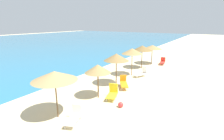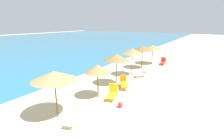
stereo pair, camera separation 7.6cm
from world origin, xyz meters
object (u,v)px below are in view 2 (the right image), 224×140
at_px(beach_umbrella_0, 54,76).
at_px(beach_umbrella_3, 132,51).
at_px(beach_umbrella_4, 143,48).
at_px(lounge_chair_2, 124,83).
at_px(lounge_chair_3, 74,116).
at_px(beach_ball, 120,105).
at_px(lounge_chair_4, 163,62).
at_px(beach_umbrella_1, 98,69).
at_px(beach_umbrella_2, 116,57).
at_px(beach_umbrella_5, 153,47).
at_px(lounge_chair_0, 112,93).
at_px(lounge_chair_1, 142,73).

distance_m(beach_umbrella_0, beach_umbrella_3, 10.02).
height_order(beach_umbrella_4, lounge_chair_2, beach_umbrella_4).
bearing_deg(lounge_chair_3, beach_ball, -135.42).
distance_m(beach_umbrella_3, lounge_chair_4, 7.30).
distance_m(beach_umbrella_1, lounge_chair_4, 13.46).
bearing_deg(beach_ball, beach_umbrella_1, 77.10).
relative_size(beach_umbrella_0, beach_umbrella_2, 1.00).
xyz_separation_m(beach_umbrella_4, lounge_chair_3, (-13.39, -1.42, -2.12)).
bearing_deg(lounge_chair_4, lounge_chair_3, 79.84).
bearing_deg(beach_umbrella_1, beach_umbrella_5, 1.30).
height_order(beach_umbrella_0, beach_umbrella_4, beach_umbrella_0).
bearing_deg(beach_umbrella_2, lounge_chair_4, -7.70).
bearing_deg(beach_ball, lounge_chair_4, 4.65).
height_order(beach_umbrella_0, lounge_chair_0, beach_umbrella_0).
bearing_deg(lounge_chair_2, lounge_chair_0, 63.74).
distance_m(beach_umbrella_0, beach_umbrella_5, 16.36).
relative_size(beach_umbrella_2, lounge_chair_4, 1.95).
relative_size(beach_umbrella_1, beach_umbrella_4, 0.91).
distance_m(lounge_chair_1, lounge_chair_3, 10.12).
xyz_separation_m(beach_umbrella_5, lounge_chair_4, (0.47, -1.38, -1.93)).
height_order(beach_umbrella_3, lounge_chair_2, beach_umbrella_3).
height_order(beach_umbrella_0, beach_umbrella_2, beach_umbrella_2).
distance_m(beach_umbrella_5, lounge_chair_4, 2.42).
bearing_deg(beach_umbrella_4, beach_ball, -165.05).
height_order(beach_umbrella_4, lounge_chair_0, beach_umbrella_4).
bearing_deg(lounge_chair_2, beach_umbrella_2, -50.59).
bearing_deg(lounge_chair_3, beach_umbrella_5, -106.75).
xyz_separation_m(beach_umbrella_1, beach_umbrella_2, (3.15, 0.28, 0.30)).
height_order(beach_umbrella_2, lounge_chair_1, beach_umbrella_2).
relative_size(beach_umbrella_3, beach_umbrella_5, 1.13).
bearing_deg(beach_umbrella_3, lounge_chair_1, -80.24).
xyz_separation_m(beach_umbrella_3, lounge_chair_4, (6.81, -1.39, -2.23)).
bearing_deg(lounge_chair_4, lounge_chair_1, 77.70).
bearing_deg(beach_ball, beach_umbrella_3, 19.78).
bearing_deg(lounge_chair_0, lounge_chair_4, -108.61).
height_order(lounge_chair_1, lounge_chair_4, lounge_chair_1).
distance_m(beach_umbrella_3, lounge_chair_3, 10.26).
relative_size(beach_umbrella_1, lounge_chair_2, 1.53).
distance_m(beach_umbrella_2, lounge_chair_2, 2.34).
bearing_deg(lounge_chair_2, beach_umbrella_3, -109.49).
height_order(beach_umbrella_1, lounge_chair_1, beach_umbrella_1).
height_order(beach_umbrella_5, lounge_chair_1, beach_umbrella_5).
height_order(lounge_chair_2, lounge_chair_4, lounge_chair_2).
bearing_deg(beach_umbrella_0, lounge_chair_4, -5.14).
bearing_deg(beach_umbrella_3, beach_ball, -160.22).
bearing_deg(beach_umbrella_2, beach_umbrella_5, 0.06).
height_order(lounge_chair_2, lounge_chair_3, lounge_chair_2).
relative_size(beach_umbrella_3, lounge_chair_1, 1.76).
xyz_separation_m(beach_umbrella_4, beach_ball, (-10.42, -2.78, -2.33)).
bearing_deg(beach_umbrella_1, lounge_chair_3, -166.22).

